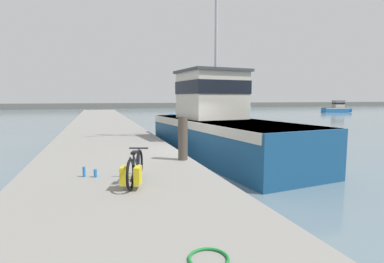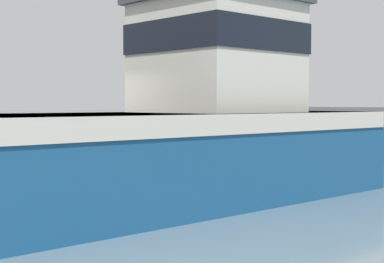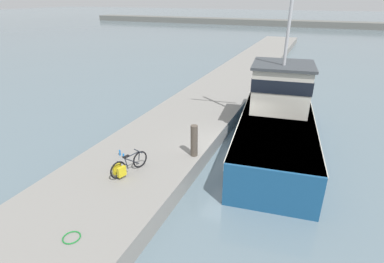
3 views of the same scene
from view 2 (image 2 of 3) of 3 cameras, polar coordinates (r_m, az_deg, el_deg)
ground_plane at (r=11.24m, az=-13.60°, el=-6.76°), size 320.00×320.00×0.00m
fishing_boat_main at (r=11.09m, az=0.03°, el=0.30°), size 4.36×11.41×9.84m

